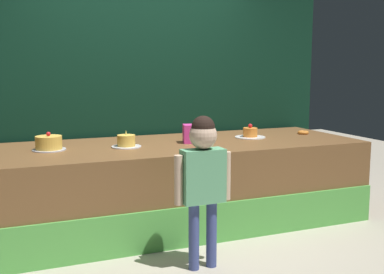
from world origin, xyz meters
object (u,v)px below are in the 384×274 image
at_px(cake_far_right, 250,134).
at_px(pink_box, 194,134).
at_px(cake_center_right, 126,142).
at_px(donut, 303,132).
at_px(cake_center_left, 49,143).
at_px(child_figure, 203,171).

bearing_deg(cake_far_right, pink_box, -172.07).
xyz_separation_m(pink_box, cake_center_right, (-0.67, -0.01, -0.04)).
bearing_deg(donut, cake_center_left, -179.48).
bearing_deg(child_figure, pink_box, 71.49).
bearing_deg(cake_center_right, pink_box, 0.67).
height_order(pink_box, cake_center_right, pink_box).
bearing_deg(cake_center_right, cake_far_right, 4.32).
relative_size(donut, cake_center_right, 0.45).
distance_m(child_figure, donut, 2.04).
height_order(donut, cake_center_right, cake_center_right).
height_order(pink_box, donut, pink_box).
bearing_deg(pink_box, donut, 4.67).
bearing_deg(cake_far_right, donut, 1.37).
distance_m(cake_center_left, cake_center_right, 0.68).
bearing_deg(cake_center_left, cake_center_right, -7.88).
bearing_deg(child_figure, cake_far_right, 47.86).
relative_size(pink_box, donut, 1.70).
distance_m(child_figure, cake_far_right, 1.52).
distance_m(child_figure, pink_box, 1.09).
bearing_deg(donut, cake_far_right, -178.63).
bearing_deg(cake_center_right, cake_center_left, 172.12).
distance_m(donut, cake_far_right, 0.67).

